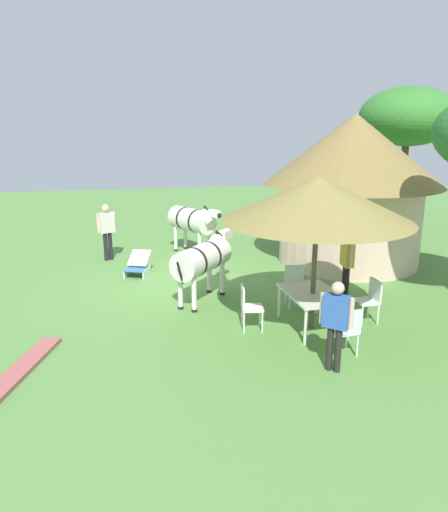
% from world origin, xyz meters
% --- Properties ---
extents(ground_plane, '(36.00, 36.00, 0.00)m').
position_xyz_m(ground_plane, '(0.00, 0.00, 0.00)').
color(ground_plane, '#588A41').
extents(thatched_hut, '(4.98, 4.98, 4.20)m').
position_xyz_m(thatched_hut, '(-1.21, 4.84, 2.34)').
color(thatched_hut, beige).
rests_on(thatched_hut, ground_plane).
extents(shade_umbrella, '(3.63, 3.63, 3.03)m').
position_xyz_m(shade_umbrella, '(3.16, 2.17, 2.61)').
color(shade_umbrella, brown).
rests_on(shade_umbrella, ground_plane).
extents(patio_dining_table, '(1.56, 1.10, 0.74)m').
position_xyz_m(patio_dining_table, '(3.16, 2.17, 0.67)').
color(patio_dining_table, silver).
rests_on(patio_dining_table, ground_plane).
extents(patio_chair_near_hut, '(0.49, 0.47, 0.90)m').
position_xyz_m(patio_chair_near_hut, '(3.00, 0.90, 0.52)').
color(patio_chair_near_hut, white).
rests_on(patio_chair_near_hut, ground_plane).
extents(patio_chair_west_end, '(0.47, 0.49, 0.90)m').
position_xyz_m(patio_chair_west_end, '(4.43, 2.33, 0.52)').
color(patio_chair_west_end, silver).
rests_on(patio_chair_west_end, ground_plane).
extents(patio_chair_near_lawn, '(0.47, 0.45, 0.90)m').
position_xyz_m(patio_chair_near_lawn, '(3.07, 3.45, 0.52)').
color(patio_chair_near_lawn, white).
rests_on(patio_chair_near_lawn, ground_plane).
extents(patio_chair_east_end, '(0.44, 0.46, 0.90)m').
position_xyz_m(patio_chair_east_end, '(1.88, 2.24, 0.52)').
color(patio_chair_east_end, silver).
rests_on(patio_chair_east_end, ground_plane).
extents(guest_beside_umbrella, '(0.42, 0.45, 1.56)m').
position_xyz_m(guest_beside_umbrella, '(4.88, 1.92, 0.94)').
color(guest_beside_umbrella, black).
rests_on(guest_beside_umbrella, ground_plane).
extents(guest_behind_table, '(0.57, 0.24, 1.60)m').
position_xyz_m(guest_behind_table, '(1.71, 3.51, 0.96)').
color(guest_behind_table, black).
rests_on(guest_behind_table, ground_plane).
extents(standing_watcher, '(0.39, 0.54, 1.67)m').
position_xyz_m(standing_watcher, '(-2.60, -2.05, 1.00)').
color(standing_watcher, black).
rests_on(standing_watcher, ground_plane).
extents(striped_lounge_chair, '(0.94, 0.77, 0.60)m').
position_xyz_m(striped_lounge_chair, '(-0.92, -1.22, 0.25)').
color(striped_lounge_chair, teal).
rests_on(striped_lounge_chair, ground_plane).
extents(zebra_nearest_camera, '(1.91, 1.66, 1.54)m').
position_xyz_m(zebra_nearest_camera, '(1.27, 0.25, 1.00)').
color(zebra_nearest_camera, silver).
rests_on(zebra_nearest_camera, ground_plane).
extents(zebra_by_umbrella, '(1.95, 1.45, 1.58)m').
position_xyz_m(zebra_by_umbrella, '(-2.86, 0.51, 1.04)').
color(zebra_by_umbrella, silver).
rests_on(zebra_by_umbrella, ground_plane).
extents(acacia_tree_right_background, '(3.51, 3.51, 5.18)m').
position_xyz_m(acacia_tree_right_background, '(-5.15, 8.67, 4.10)').
color(acacia_tree_right_background, brown).
rests_on(acacia_tree_right_background, ground_plane).
extents(brick_patio_kerb, '(2.79, 1.15, 0.08)m').
position_xyz_m(brick_patio_kerb, '(4.23, -3.26, 0.04)').
color(brick_patio_kerb, '#A85853').
rests_on(brick_patio_kerb, ground_plane).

